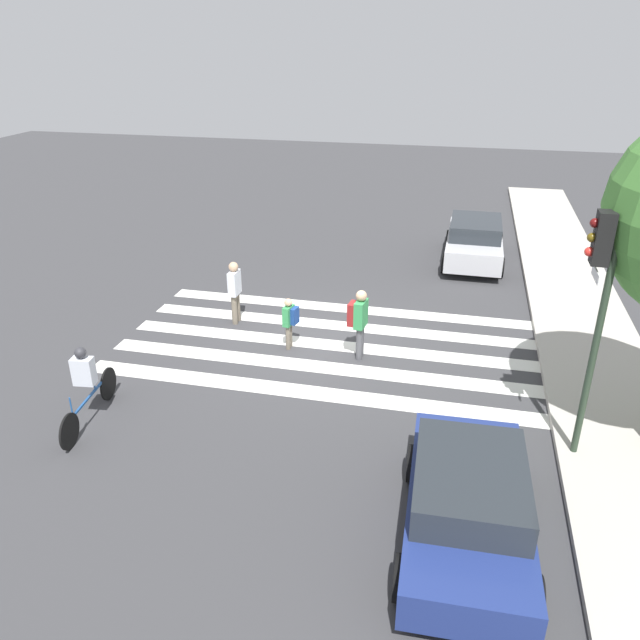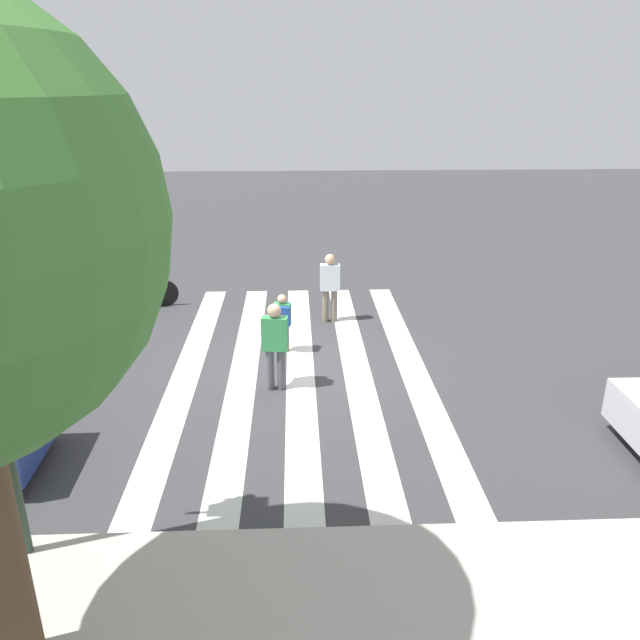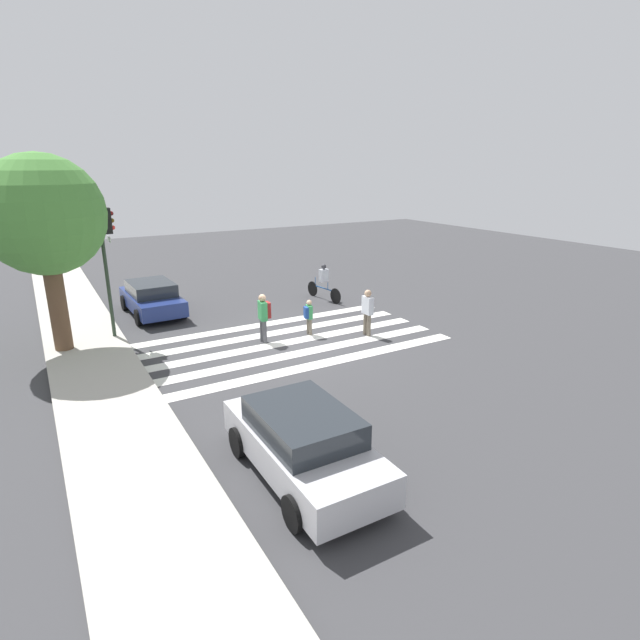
% 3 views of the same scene
% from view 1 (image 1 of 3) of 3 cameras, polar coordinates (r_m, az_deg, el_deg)
% --- Properties ---
extents(ground_plane, '(60.00, 60.00, 0.00)m').
position_cam_1_polar(ground_plane, '(15.31, 0.65, -2.26)').
color(ground_plane, '#38383A').
extents(sidewalk_curb, '(36.00, 2.50, 0.14)m').
position_cam_1_polar(sidewalk_curb, '(15.37, 24.11, -4.24)').
color(sidewalk_curb, '#ADA89E').
rests_on(sidewalk_curb, ground_plane).
extents(crosswalk_stripes, '(5.08, 10.00, 0.01)m').
position_cam_1_polar(crosswalk_stripes, '(15.31, 0.65, -2.25)').
color(crosswalk_stripes, silver).
rests_on(crosswalk_stripes, ground_plane).
extents(traffic_light, '(0.60, 0.50, 4.72)m').
position_cam_1_polar(traffic_light, '(10.87, 24.16, 2.80)').
color(traffic_light, '#283828').
rests_on(traffic_light, ground_plane).
extents(pedestrian_adult_yellow_jacket, '(0.49, 0.43, 1.70)m').
position_cam_1_polar(pedestrian_adult_yellow_jacket, '(14.32, 3.59, 0.09)').
color(pedestrian_adult_yellow_jacket, '#4C4C51').
rests_on(pedestrian_adult_yellow_jacket, ground_plane).
extents(pedestrian_child_with_backpack, '(0.38, 0.34, 1.29)m').
position_cam_1_polar(pedestrian_child_with_backpack, '(14.86, -2.77, 0.05)').
color(pedestrian_child_with_backpack, '#6B6051').
rests_on(pedestrian_child_with_backpack, ground_plane).
extents(pedestrian_adult_blue_shirt, '(0.47, 0.25, 1.67)m').
position_cam_1_polar(pedestrian_adult_blue_shirt, '(16.27, -7.80, 2.85)').
color(pedestrian_adult_blue_shirt, '#6B6051').
rests_on(pedestrian_adult_blue_shirt, ground_plane).
extents(cyclist_far_lane, '(2.39, 0.43, 1.63)m').
position_cam_1_polar(cyclist_far_lane, '(12.82, -20.63, -5.41)').
color(cyclist_far_lane, black).
rests_on(cyclist_far_lane, ground_plane).
extents(car_parked_silver_sedan, '(4.16, 1.93, 1.42)m').
position_cam_1_polar(car_parked_silver_sedan, '(21.28, 13.93, 7.07)').
color(car_parked_silver_sedan, '#B7B7BC').
rests_on(car_parked_silver_sedan, ground_plane).
extents(car_parked_far_curb, '(4.08, 1.99, 1.35)m').
position_cam_1_polar(car_parked_far_curb, '(9.79, 13.36, -15.92)').
color(car_parked_far_curb, navy).
rests_on(car_parked_far_curb, ground_plane).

